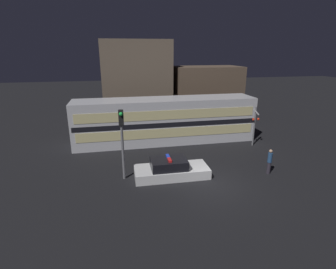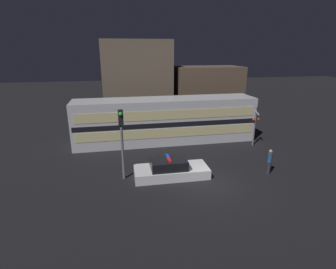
# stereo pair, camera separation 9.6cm
# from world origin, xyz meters

# --- Properties ---
(ground_plane) EXTENTS (120.00, 120.00, 0.00)m
(ground_plane) POSITION_xyz_m (0.00, 0.00, 0.00)
(ground_plane) COLOR black
(train) EXTENTS (15.58, 2.98, 3.83)m
(train) POSITION_xyz_m (-1.18, 8.39, 1.91)
(train) COLOR silver
(train) RESTS_ON ground_plane
(police_car) EXTENTS (4.74, 1.98, 1.33)m
(police_car) POSITION_xyz_m (-2.17, 1.58, 0.49)
(police_car) COLOR silver
(police_car) RESTS_ON ground_plane
(pedestrian) EXTENTS (0.28, 0.28, 1.69)m
(pedestrian) POSITION_xyz_m (4.21, 0.69, 0.87)
(pedestrian) COLOR #2D2833
(pedestrian) RESTS_ON ground_plane
(crossing_signal_near) EXTENTS (0.65, 0.29, 3.32)m
(crossing_signal_near) POSITION_xyz_m (5.90, 5.82, 1.85)
(crossing_signal_near) COLOR slate
(crossing_signal_near) RESTS_ON ground_plane
(traffic_light_corner) EXTENTS (0.30, 0.46, 4.43)m
(traffic_light_corner) POSITION_xyz_m (-5.11, 1.85, 2.93)
(traffic_light_corner) COLOR slate
(traffic_light_corner) RESTS_ON ground_plane
(building_left) EXTENTS (7.20, 5.75, 8.80)m
(building_left) POSITION_xyz_m (-2.97, 16.23, 4.40)
(building_left) COLOR brown
(building_left) RESTS_ON ground_plane
(building_center) EXTENTS (7.38, 4.27, 6.04)m
(building_center) POSITION_xyz_m (4.94, 15.23, 3.02)
(building_center) COLOR brown
(building_center) RESTS_ON ground_plane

